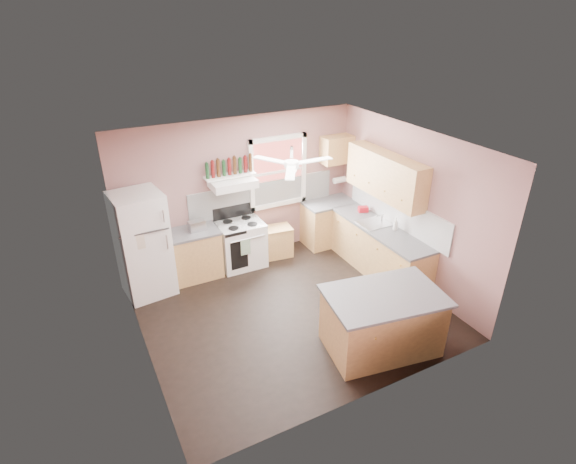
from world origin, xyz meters
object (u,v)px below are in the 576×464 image
refrigerator (143,245)px  toaster (197,226)px  cart (276,242)px  island (382,322)px  stove (241,244)px

refrigerator → toaster: bearing=-1.2°
refrigerator → toaster: (0.94, 0.09, 0.09)m
toaster → cart: (1.51, 0.00, -0.70)m
island → toaster: bearing=128.3°
stove → island: same height
stove → cart: bearing=1.1°
stove → cart: 0.74m
cart → island: (0.16, -3.03, 0.14)m
cart → island: bearing=-79.8°
refrigerator → stove: (1.73, 0.09, -0.47)m
cart → island: size_ratio=0.39×
toaster → cart: bearing=-4.2°
toaster → island: (1.68, -3.03, -0.56)m
cart → toaster: bearing=-172.8°
refrigerator → toaster: 0.95m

